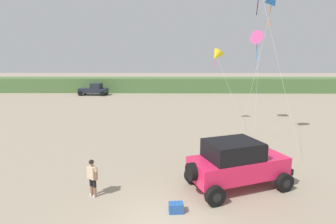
{
  "coord_description": "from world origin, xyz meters",
  "views": [
    {
      "loc": [
        0.27,
        -8.38,
        5.79
      ],
      "look_at": [
        0.1,
        3.39,
        3.43
      ],
      "focal_mm": 27.95,
      "sensor_mm": 36.0,
      "label": 1
    }
  ],
  "objects_px": {
    "jeep": "(237,163)",
    "kite_white_parafoil": "(259,38)",
    "cooler_box": "(176,208)",
    "kite_green_box": "(273,3)",
    "distant_pickup": "(94,90)",
    "person_watching": "(92,176)",
    "kite_red_delta": "(217,56)"
  },
  "relations": [
    {
      "from": "person_watching",
      "to": "cooler_box",
      "type": "xyz_separation_m",
      "value": [
        3.55,
        -1.18,
        -0.75
      ]
    },
    {
      "from": "person_watching",
      "to": "kite_white_parafoil",
      "type": "distance_m",
      "value": 18.44
    },
    {
      "from": "jeep",
      "to": "kite_white_parafoil",
      "type": "distance_m",
      "value": 14.68
    },
    {
      "from": "person_watching",
      "to": "distant_pickup",
      "type": "relative_size",
      "value": 0.35
    },
    {
      "from": "kite_green_box",
      "to": "kite_white_parafoil",
      "type": "bearing_deg",
      "value": 79.74
    },
    {
      "from": "person_watching",
      "to": "kite_red_delta",
      "type": "relative_size",
      "value": 0.25
    },
    {
      "from": "kite_red_delta",
      "to": "kite_green_box",
      "type": "distance_m",
      "value": 6.63
    },
    {
      "from": "distant_pickup",
      "to": "kite_white_parafoil",
      "type": "relative_size",
      "value": 0.57
    },
    {
      "from": "kite_white_parafoil",
      "to": "kite_green_box",
      "type": "bearing_deg",
      "value": -100.26
    },
    {
      "from": "kite_white_parafoil",
      "to": "jeep",
      "type": "bearing_deg",
      "value": -110.54
    },
    {
      "from": "cooler_box",
      "to": "distant_pickup",
      "type": "distance_m",
      "value": 36.43
    },
    {
      "from": "cooler_box",
      "to": "kite_white_parafoil",
      "type": "relative_size",
      "value": 0.07
    },
    {
      "from": "person_watching",
      "to": "distant_pickup",
      "type": "height_order",
      "value": "distant_pickup"
    },
    {
      "from": "cooler_box",
      "to": "kite_white_parafoil",
      "type": "distance_m",
      "value": 17.83
    },
    {
      "from": "kite_green_box",
      "to": "jeep",
      "type": "bearing_deg",
      "value": -117.05
    },
    {
      "from": "jeep",
      "to": "cooler_box",
      "type": "relative_size",
      "value": 8.92
    },
    {
      "from": "cooler_box",
      "to": "kite_green_box",
      "type": "xyz_separation_m",
      "value": [
        6.5,
        9.32,
        9.3
      ]
    },
    {
      "from": "person_watching",
      "to": "kite_red_delta",
      "type": "height_order",
      "value": "kite_red_delta"
    },
    {
      "from": "jeep",
      "to": "kite_white_parafoil",
      "type": "xyz_separation_m",
      "value": [
        4.64,
        12.37,
        6.4
      ]
    },
    {
      "from": "jeep",
      "to": "distant_pickup",
      "type": "relative_size",
      "value": 1.06
    },
    {
      "from": "jeep",
      "to": "kite_green_box",
      "type": "distance_m",
      "value": 11.63
    },
    {
      "from": "kite_white_parafoil",
      "to": "kite_red_delta",
      "type": "height_order",
      "value": "kite_white_parafoil"
    },
    {
      "from": "distant_pickup",
      "to": "person_watching",
      "type": "bearing_deg",
      "value": -73.79
    },
    {
      "from": "jeep",
      "to": "kite_white_parafoil",
      "type": "relative_size",
      "value": 0.6
    },
    {
      "from": "cooler_box",
      "to": "distant_pickup",
      "type": "bearing_deg",
      "value": 106.43
    },
    {
      "from": "kite_red_delta",
      "to": "person_watching",
      "type": "bearing_deg",
      "value": -119.01
    },
    {
      "from": "jeep",
      "to": "cooler_box",
      "type": "xyz_separation_m",
      "value": [
        -2.79,
        -2.05,
        -1.01
      ]
    },
    {
      "from": "jeep",
      "to": "kite_red_delta",
      "type": "xyz_separation_m",
      "value": [
        0.97,
        12.31,
        4.95
      ]
    },
    {
      "from": "person_watching",
      "to": "kite_green_box",
      "type": "relative_size",
      "value": 0.17
    },
    {
      "from": "kite_white_parafoil",
      "to": "distant_pickup",
      "type": "bearing_deg",
      "value": 136.35
    },
    {
      "from": "cooler_box",
      "to": "kite_red_delta",
      "type": "relative_size",
      "value": 0.08
    },
    {
      "from": "cooler_box",
      "to": "kite_green_box",
      "type": "height_order",
      "value": "kite_green_box"
    }
  ]
}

